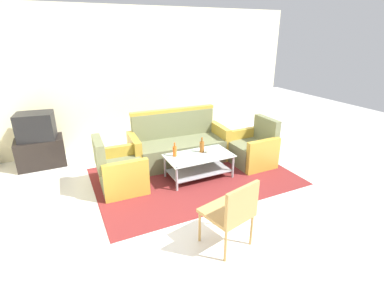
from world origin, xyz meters
name	(u,v)px	position (x,y,z in m)	size (l,w,h in m)	color
ground_plane	(228,202)	(0.00, 0.00, 0.00)	(14.00, 14.00, 0.00)	silver
wall_back	(155,77)	(0.00, 3.06, 1.40)	(6.52, 0.12, 2.80)	beige
rug	(194,176)	(-0.10, 0.93, 0.01)	(3.24, 2.17, 0.01)	maroon
couch	(179,146)	(-0.09, 1.62, 0.32)	(1.83, 0.82, 0.96)	#6B704C
armchair_left	(120,172)	(-1.31, 1.08, 0.29)	(0.72, 0.78, 0.85)	#6B704C
armchair_right	(253,150)	(1.11, 0.93, 0.29)	(0.71, 0.76, 0.85)	#6B704C
coffee_table	(199,163)	(-0.04, 0.88, 0.27)	(1.10, 0.60, 0.40)	silver
bottle_brown	(202,147)	(0.07, 0.98, 0.51)	(0.08, 0.08, 0.26)	brown
bottle_orange	(175,151)	(-0.41, 1.02, 0.50)	(0.06, 0.06, 0.24)	#D85919
cup	(208,150)	(0.15, 0.90, 0.46)	(0.08, 0.08, 0.10)	silver
tv_stand	(41,152)	(-2.42, 2.55, 0.26)	(0.80, 0.50, 0.52)	black
television	(36,126)	(-2.42, 2.55, 0.76)	(0.66, 0.52, 0.48)	black
wicker_chair	(232,210)	(-0.48, -0.79, 0.49)	(0.58, 0.58, 0.84)	#AD844C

